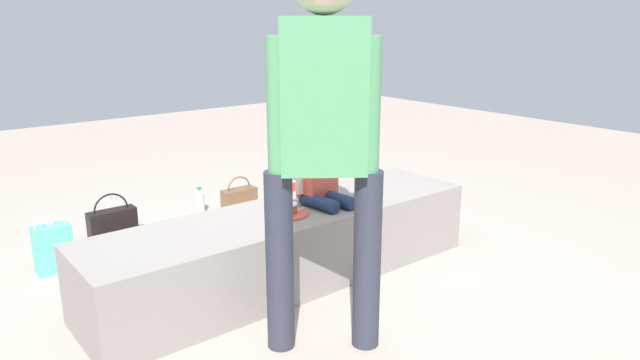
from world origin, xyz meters
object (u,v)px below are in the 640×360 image
object	(u,v)px
child_seated	(319,167)
water_bottle_near_gift	(200,201)
gift_bag	(53,248)
handbag_brown_canvas	(239,202)
handbag_black_leather	(113,224)
party_cup_red	(296,190)
water_bottle_far_side	(158,259)
adult_standing	(324,122)
cake_box_white	(147,245)
cake_plate	(288,211)

from	to	relation	value
child_seated	water_bottle_near_gift	bearing A→B (deg)	93.07
gift_bag	water_bottle_near_gift	world-z (taller)	gift_bag
gift_bag	child_seated	bearing A→B (deg)	-37.58
handbag_brown_canvas	handbag_black_leather	bearing A→B (deg)	173.80
child_seated	party_cup_red	bearing A→B (deg)	59.08
handbag_black_leather	handbag_brown_canvas	size ratio (longest dim) A/B	1.06
gift_bag	handbag_brown_canvas	xyz separation A→B (m)	(1.35, 0.16, -0.03)
child_seated	water_bottle_far_side	world-z (taller)	child_seated
gift_bag	handbag_black_leather	size ratio (longest dim) A/B	0.98
gift_bag	water_bottle_far_side	world-z (taller)	gift_bag
water_bottle_near_gift	water_bottle_far_side	size ratio (longest dim) A/B	0.90
water_bottle_near_gift	handbag_brown_canvas	size ratio (longest dim) A/B	0.65
adult_standing	handbag_black_leather	distance (m)	2.09
handbag_black_leather	adult_standing	bearing A→B (deg)	-80.84
gift_bag	water_bottle_far_side	bearing A→B (deg)	-44.89
water_bottle_far_side	handbag_brown_canvas	size ratio (longest dim) A/B	0.73
party_cup_red	cake_box_white	xyz separation A→B (m)	(-1.46, -0.41, 0.01)
water_bottle_near_gift	water_bottle_far_side	xyz separation A→B (m)	(-0.71, -0.86, 0.01)
party_cup_red	water_bottle_far_side	bearing A→B (deg)	-154.23
adult_standing	cake_plate	bearing A→B (deg)	68.46
adult_standing	handbag_black_leather	size ratio (longest dim) A/B	5.15
water_bottle_near_gift	cake_box_white	world-z (taller)	water_bottle_near_gift
water_bottle_near_gift	party_cup_red	world-z (taller)	water_bottle_near_gift
water_bottle_near_gift	handbag_brown_canvas	xyz separation A→B (m)	(0.19, -0.26, 0.02)
party_cup_red	cake_box_white	distance (m)	1.51
adult_standing	water_bottle_far_side	distance (m)	1.50
gift_bag	handbag_brown_canvas	distance (m)	1.36
water_bottle_near_gift	handbag_black_leather	world-z (taller)	handbag_black_leather
water_bottle_far_side	water_bottle_near_gift	bearing A→B (deg)	50.63
gift_bag	party_cup_red	distance (m)	1.99
cake_plate	cake_box_white	distance (m)	1.06
handbag_brown_canvas	party_cup_red	bearing A→B (deg)	11.89
gift_bag	water_bottle_far_side	xyz separation A→B (m)	(0.44, -0.44, -0.04)
water_bottle_near_gift	cake_box_white	distance (m)	0.84
cake_plate	party_cup_red	bearing A→B (deg)	52.29
party_cup_red	handbag_brown_canvas	world-z (taller)	handbag_brown_canvas
child_seated	adult_standing	xyz separation A→B (m)	(-0.49, -0.65, 0.40)
gift_bag	handbag_black_leather	bearing A→B (deg)	30.99
adult_standing	party_cup_red	distance (m)	2.45
water_bottle_far_side	handbag_black_leather	bearing A→B (deg)	90.68
child_seated	adult_standing	world-z (taller)	adult_standing
adult_standing	gift_bag	xyz separation A→B (m)	(-0.73, 1.59, -0.88)
child_seated	gift_bag	distance (m)	1.62
water_bottle_near_gift	handbag_black_leather	distance (m)	0.74
child_seated	handbag_black_leather	xyz separation A→B (m)	(-0.79, 1.21, -0.51)
water_bottle_near_gift	child_seated	bearing A→B (deg)	-86.93
adult_standing	water_bottle_near_gift	bearing A→B (deg)	78.26
handbag_black_leather	gift_bag	bearing A→B (deg)	-149.01
child_seated	cake_box_white	world-z (taller)	child_seated
water_bottle_near_gift	handbag_brown_canvas	bearing A→B (deg)	-53.19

